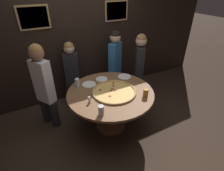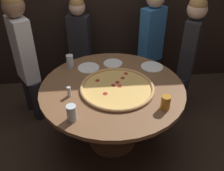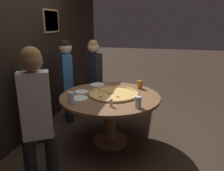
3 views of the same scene
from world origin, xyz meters
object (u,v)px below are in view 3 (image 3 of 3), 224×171
condiment_shaker (111,103)px  white_plate_far_back (97,85)px  giant_pizza (114,94)px  white_plate_near_front (82,92)px  white_plate_right_side (79,98)px  diner_far_left (31,96)px  diner_side_left (36,108)px  drink_cup_far_right (138,102)px  dining_table (110,105)px  diner_side_right (94,73)px  diner_far_right (67,76)px  drink_cup_front_edge (71,98)px  drink_cup_centre_back (140,85)px

condiment_shaker → white_plate_far_back: bearing=27.1°
giant_pizza → white_plate_near_front: giant_pizza is taller
condiment_shaker → white_plate_right_side: bearing=69.7°
giant_pizza → white_plate_right_side: size_ratio=3.04×
diner_far_left → diner_side_left: (-0.60, -0.47, 0.11)m
white_plate_right_side → diner_side_left: (-0.71, 0.20, 0.11)m
drink_cup_far_right → condiment_shaker: 0.33m
dining_table → diner_side_right: 1.12m
dining_table → white_plate_right_side: (-0.22, 0.38, 0.16)m
diner_far_right → drink_cup_front_edge: bearing=-5.3°
drink_cup_far_right → white_plate_near_front: (0.42, 0.89, -0.07)m
drink_cup_centre_back → white_plate_far_back: 0.71m
white_plate_near_front → diner_side_right: bearing=6.2°
white_plate_near_front → diner_side_left: (-0.98, 0.13, 0.11)m
dining_table → white_plate_right_side: size_ratio=5.98×
giant_pizza → condiment_shaker: size_ratio=7.38×
drink_cup_front_edge → white_plate_far_back: 0.89m
diner_side_left → diner_far_right: (1.52, 0.35, -0.03)m
drink_cup_far_right → diner_side_right: diner_side_right is taller
white_plate_near_front → diner_far_left: size_ratio=0.16×
drink_cup_far_right → condiment_shaker: (-0.04, 0.32, -0.02)m
diner_far_left → diner_side_right: 1.37m
diner_far_left → condiment_shaker: bearing=103.7°
dining_table → giant_pizza: giant_pizza is taller
giant_pizza → drink_cup_centre_back: size_ratio=5.58×
white_plate_far_back → condiment_shaker: (-0.87, -0.45, 0.05)m
giant_pizza → white_plate_far_back: (0.42, 0.38, -0.01)m
white_plate_right_side → diner_side_right: diner_side_right is taller
dining_table → diner_far_left: size_ratio=1.06×
drink_cup_far_right → white_plate_far_back: bearing=42.8°
drink_cup_centre_back → diner_far_right: size_ratio=0.09×
diner_side_left → diner_far_right: diner_side_left is taller
drink_cup_front_edge → diner_far_right: diner_far_right is taller
diner_side_left → diner_side_right: bearing=-122.6°
drink_cup_far_right → drink_cup_front_edge: (-0.05, 0.84, 0.00)m
giant_pizza → drink_cup_far_right: size_ratio=5.06×
drink_cup_centre_back → diner_far_left: (-0.75, 1.42, -0.05)m
white_plate_right_side → diner_far_right: size_ratio=0.16×
dining_table → drink_cup_far_right: 0.61m
drink_cup_far_right → white_plate_far_back: drink_cup_far_right is taller
diner_far_left → dining_table: bearing=124.9°
diner_far_left → diner_side_left: size_ratio=0.88×
diner_far_right → condiment_shaker: bearing=13.6°
white_plate_near_front → diner_side_right: 0.91m
giant_pizza → condiment_shaker: 0.46m
drink_cup_far_right → drink_cup_centre_back: drink_cup_far_right is taller
drink_cup_front_edge → diner_side_left: (-0.51, 0.17, 0.04)m
white_plate_right_side → white_plate_near_front: same height
diner_side_right → diner_far_left: bearing=-81.5°
white_plate_right_side → diner_side_right: 1.19m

